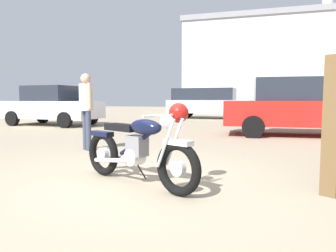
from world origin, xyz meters
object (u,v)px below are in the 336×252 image
at_px(white_estate_far, 308,105).
at_px(dark_sedan_left, 207,102).
at_px(vintage_motorcycle, 140,147).
at_px(red_hatchback_near, 296,104).
at_px(blue_hatchback_right, 52,106).
at_px(bystander, 86,103).

relative_size(white_estate_far, dark_sedan_left, 1.02).
bearing_deg(white_estate_far, vintage_motorcycle, 62.78).
bearing_deg(white_estate_far, red_hatchback_near, -94.53).
distance_m(red_hatchback_near, blue_hatchback_right, 10.29).
distance_m(bystander, red_hatchback_near, 9.42).
bearing_deg(dark_sedan_left, blue_hatchback_right, -126.77).
distance_m(vintage_motorcycle, blue_hatchback_right, 10.36).
relative_size(bystander, white_estate_far, 0.34).
height_order(bystander, dark_sedan_left, dark_sedan_left).
bearing_deg(blue_hatchback_right, dark_sedan_left, -125.46).
bearing_deg(blue_hatchback_right, red_hatchback_near, -160.74).
xyz_separation_m(bystander, white_estate_far, (4.82, 4.41, -0.08)).
xyz_separation_m(red_hatchback_near, blue_hatchback_right, (-9.85, -2.98, -0.08)).
distance_m(bystander, dark_sedan_left, 11.98).
height_order(white_estate_far, red_hatchback_near, red_hatchback_near).
height_order(vintage_motorcycle, white_estate_far, white_estate_far).
relative_size(bystander, dark_sedan_left, 0.35).
distance_m(vintage_motorcycle, red_hatchback_near, 10.61).
relative_size(vintage_motorcycle, red_hatchback_near, 0.49).
xyz_separation_m(bystander, blue_hatchback_right, (-5.10, 5.16, -0.18)).
xyz_separation_m(vintage_motorcycle, white_estate_far, (2.60, 6.57, 0.45)).
distance_m(vintage_motorcycle, white_estate_far, 7.08).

